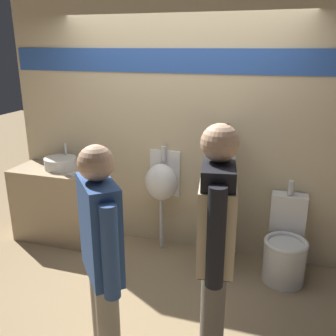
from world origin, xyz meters
The scene contains 10 objects.
ground_plane centered at (0.00, 0.00, 0.00)m, with size 16.00×16.00×0.00m, color #997F5B.
display_wall centered at (0.00, 0.60, 1.36)m, with size 3.87×0.07×2.70m.
sink_counter centered at (-1.40, 0.32, 0.43)m, with size 0.96×0.51×0.86m.
sink_basin centered at (-1.35, 0.37, 0.92)m, with size 0.36×0.36×0.26m.
cell_phone centered at (-1.11, 0.21, 0.86)m, with size 0.07×0.14×0.01m.
divider_near_counter centered at (0.51, 0.30, 0.72)m, with size 0.03×0.54×1.44m.
urinal_near_counter centered at (-0.16, 0.44, 0.79)m, with size 0.36×0.29×1.17m.
toilet centered at (1.17, 0.26, 0.31)m, with size 0.41×0.58×0.94m.
person_in_vest centered at (0.70, -1.03, 1.02)m, with size 0.30×0.61×1.76m.
person_with_lanyard centered at (0.03, -1.31, 0.91)m, with size 0.41×0.46×1.65m.
Camera 1 is at (1.05, -3.16, 2.19)m, focal length 40.00 mm.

